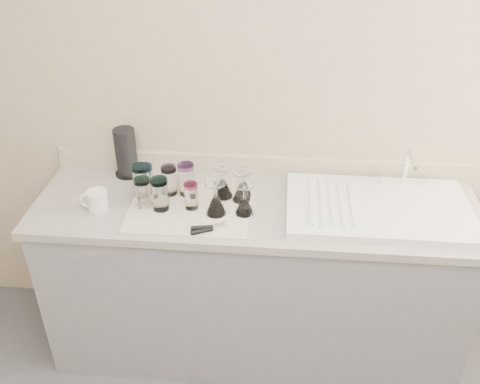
# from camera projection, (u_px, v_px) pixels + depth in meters

# --- Properties ---
(room_envelope) EXTENTS (3.54, 3.50, 2.52)m
(room_envelope) POSITION_uv_depth(u_px,v_px,m) (225.00, 263.00, 1.10)
(room_envelope) COLOR #4A4A4F
(room_envelope) RESTS_ON ground
(counter_unit) EXTENTS (2.06, 0.62, 0.90)m
(counter_unit) POSITION_uv_depth(u_px,v_px,m) (255.00, 279.00, 2.70)
(counter_unit) COLOR slate
(counter_unit) RESTS_ON ground
(sink_unit) EXTENTS (0.82, 0.50, 0.22)m
(sink_unit) POSITION_uv_depth(u_px,v_px,m) (378.00, 207.00, 2.41)
(sink_unit) COLOR white
(sink_unit) RESTS_ON counter_unit
(dish_towel) EXTENTS (0.55, 0.42, 0.01)m
(dish_towel) POSITION_uv_depth(u_px,v_px,m) (190.00, 209.00, 2.43)
(dish_towel) COLOR silver
(dish_towel) RESTS_ON counter_unit
(tumbler_teal) EXTENTS (0.07, 0.07, 0.15)m
(tumbler_teal) POSITION_uv_depth(u_px,v_px,m) (146.00, 179.00, 2.49)
(tumbler_teal) COLOR white
(tumbler_teal) RESTS_ON dish_towel
(tumbler_cyan) EXTENTS (0.07, 0.07, 0.14)m
(tumbler_cyan) POSITION_uv_depth(u_px,v_px,m) (169.00, 180.00, 2.49)
(tumbler_cyan) COLOR white
(tumbler_cyan) RESTS_ON dish_towel
(tumbler_purple) EXTENTS (0.08, 0.08, 0.16)m
(tumbler_purple) POSITION_uv_depth(u_px,v_px,m) (186.00, 179.00, 2.49)
(tumbler_purple) COLOR white
(tumbler_purple) RESTS_ON dish_towel
(tumbler_magenta) EXTENTS (0.07, 0.07, 0.14)m
(tumbler_magenta) POSITION_uv_depth(u_px,v_px,m) (143.00, 192.00, 2.40)
(tumbler_magenta) COLOR white
(tumbler_magenta) RESTS_ON dish_towel
(tumbler_blue) EXTENTS (0.08, 0.08, 0.15)m
(tumbler_blue) POSITION_uv_depth(u_px,v_px,m) (160.00, 194.00, 2.38)
(tumbler_blue) COLOR white
(tumbler_blue) RESTS_ON dish_towel
(tumbler_lavender) EXTENTS (0.06, 0.06, 0.13)m
(tumbler_lavender) POSITION_uv_depth(u_px,v_px,m) (191.00, 196.00, 2.40)
(tumbler_lavender) COLOR white
(tumbler_lavender) RESTS_ON dish_towel
(tumbler_extra) EXTENTS (0.08, 0.08, 0.16)m
(tumbler_extra) POSITION_uv_depth(u_px,v_px,m) (141.00, 180.00, 2.48)
(tumbler_extra) COLOR white
(tumbler_extra) RESTS_ON dish_towel
(goblet_back_left) EXTENTS (0.09, 0.09, 0.16)m
(goblet_back_left) POSITION_uv_depth(u_px,v_px,m) (223.00, 186.00, 2.48)
(goblet_back_left) COLOR white
(goblet_back_left) RESTS_ON dish_towel
(goblet_back_right) EXTENTS (0.07, 0.07, 0.13)m
(goblet_back_right) POSITION_uv_depth(u_px,v_px,m) (244.00, 186.00, 2.50)
(goblet_back_right) COLOR white
(goblet_back_right) RESTS_ON dish_towel
(goblet_front_left) EXTENTS (0.09, 0.09, 0.16)m
(goblet_front_left) POSITION_uv_depth(u_px,v_px,m) (216.00, 203.00, 2.36)
(goblet_front_left) COLOR white
(goblet_front_left) RESTS_ON dish_towel
(goblet_front_right) EXTENTS (0.08, 0.08, 0.15)m
(goblet_front_right) POSITION_uv_depth(u_px,v_px,m) (244.00, 203.00, 2.37)
(goblet_front_right) COLOR white
(goblet_front_right) RESTS_ON dish_towel
(goblet_extra) EXTENTS (0.09, 0.09, 0.15)m
(goblet_extra) POSITION_uv_depth(u_px,v_px,m) (242.00, 190.00, 2.46)
(goblet_extra) COLOR white
(goblet_extra) RESTS_ON dish_towel
(can_opener) EXTENTS (0.16, 0.09, 0.02)m
(can_opener) POSITION_uv_depth(u_px,v_px,m) (209.00, 228.00, 2.28)
(can_opener) COLOR silver
(can_opener) RESTS_ON dish_towel
(white_mug) EXTENTS (0.13, 0.10, 0.10)m
(white_mug) POSITION_uv_depth(u_px,v_px,m) (97.00, 201.00, 2.40)
(white_mug) COLOR white
(white_mug) RESTS_ON counter_unit
(paper_towel_roll) EXTENTS (0.13, 0.13, 0.25)m
(paper_towel_roll) POSITION_uv_depth(u_px,v_px,m) (126.00, 153.00, 2.64)
(paper_towel_roll) COLOR black
(paper_towel_roll) RESTS_ON counter_unit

